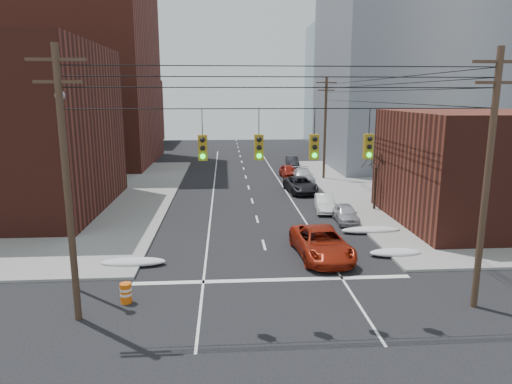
{
  "coord_description": "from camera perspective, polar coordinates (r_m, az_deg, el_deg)",
  "views": [
    {
      "loc": [
        -2.34,
        -14.88,
        9.12
      ],
      "look_at": [
        -0.37,
        13.73,
        3.0
      ],
      "focal_mm": 32.0,
      "sensor_mm": 36.0,
      "label": 1
    }
  ],
  "objects": [
    {
      "name": "lot_car_d",
      "position": [
        45.66,
        -24.27,
        0.55
      ],
      "size": [
        4.18,
        1.71,
        1.42
      ],
      "primitive_type": "imported",
      "rotation": [
        0.0,
        0.0,
        1.56
      ],
      "color": "#B4B4B9",
      "rests_on": "sidewalk_nw"
    },
    {
      "name": "red_pickup",
      "position": [
        26.48,
        8.18,
        -6.33
      ],
      "size": [
        3.13,
        6.11,
        1.65
      ],
      "primitive_type": "imported",
      "rotation": [
        0.0,
        0.0,
        0.07
      ],
      "color": "#99210D",
      "rests_on": "ground"
    },
    {
      "name": "construction_barrel",
      "position": [
        21.63,
        -15.95,
        -12.01
      ],
      "size": [
        0.61,
        0.61,
        0.91
      ],
      "rotation": [
        0.0,
        0.0,
        -0.18
      ],
      "color": "#E75B0C",
      "rests_on": "ground"
    },
    {
      "name": "utility_pole_far",
      "position": [
        50.18,
        8.64,
        8.1
      ],
      "size": [
        2.2,
        0.28,
        11.0
      ],
      "color": "#473323",
      "rests_on": "ground"
    },
    {
      "name": "building_brick_far",
      "position": [
        92.03,
        -19.1,
        9.45
      ],
      "size": [
        22.0,
        18.0,
        12.0
      ],
      "primitive_type": "cube",
      "color": "#4F2017",
      "rests_on": "ground"
    },
    {
      "name": "lot_car_c",
      "position": [
        45.1,
        -26.7,
        0.25
      ],
      "size": [
        5.5,
        3.07,
        1.51
      ],
      "primitive_type": "imported",
      "rotation": [
        0.0,
        0.0,
        1.76
      ],
      "color": "black",
      "rests_on": "sidewalk_nw"
    },
    {
      "name": "parked_car_b",
      "position": [
        36.78,
        8.6,
        -1.39
      ],
      "size": [
        1.91,
        4.18,
        1.33
      ],
      "primitive_type": "imported",
      "rotation": [
        0.0,
        0.0,
        -0.13
      ],
      "color": "white",
      "rests_on": "ground"
    },
    {
      "name": "parked_car_c",
      "position": [
        43.53,
        5.58,
        0.88
      ],
      "size": [
        2.94,
        5.5,
        1.47
      ],
      "primitive_type": "imported",
      "rotation": [
        0.0,
        0.0,
        0.1
      ],
      "color": "black",
      "rests_on": "ground"
    },
    {
      "name": "street_light",
      "position": [
        22.36,
        -22.56,
        1.9
      ],
      "size": [
        0.44,
        0.44,
        9.32
      ],
      "color": "gray",
      "rests_on": "ground"
    },
    {
      "name": "snow_east_far",
      "position": [
        31.76,
        14.15,
        -4.63
      ],
      "size": [
        4.0,
        1.08,
        0.42
      ],
      "primitive_type": "ellipsoid",
      "color": "silver",
      "rests_on": "ground"
    },
    {
      "name": "parked_car_d",
      "position": [
        48.51,
        5.91,
        2.01
      ],
      "size": [
        2.15,
        5.04,
        1.45
      ],
      "primitive_type": "imported",
      "rotation": [
        0.0,
        0.0,
        -0.02
      ],
      "color": "silver",
      "rests_on": "ground"
    },
    {
      "name": "building_storefront",
      "position": [
        37.33,
        29.17,
        2.63
      ],
      "size": [
        16.0,
        12.0,
        8.0
      ],
      "primitive_type": "cube",
      "color": "#4F2017",
      "rests_on": "ground"
    },
    {
      "name": "parked_car_a",
      "position": [
        33.94,
        11.13,
        -2.63
      ],
      "size": [
        1.71,
        3.9,
        1.3
      ],
      "primitive_type": "imported",
      "rotation": [
        0.0,
        0.0,
        -0.05
      ],
      "color": "silver",
      "rests_on": "ground"
    },
    {
      "name": "utility_pole_right",
      "position": [
        21.18,
        26.94,
        1.67
      ],
      "size": [
        2.2,
        0.28,
        11.0
      ],
      "color": "#473323",
      "rests_on": "ground"
    },
    {
      "name": "lot_car_b",
      "position": [
        44.25,
        -20.83,
        0.41
      ],
      "size": [
        5.07,
        3.43,
        1.29
      ],
      "primitive_type": "imported",
      "rotation": [
        0.0,
        0.0,
        1.27
      ],
      "color": "#B7B7BC",
      "rests_on": "sidewalk_nw"
    },
    {
      "name": "snow_ne",
      "position": [
        27.73,
        17.01,
        -7.25
      ],
      "size": [
        3.0,
        1.08,
        0.42
      ],
      "primitive_type": "ellipsoid",
      "color": "silver",
      "rests_on": "ground"
    },
    {
      "name": "ground",
      "position": [
        17.61,
        4.54,
        -19.19
      ],
      "size": [
        160.0,
        160.0,
        0.0
      ],
      "primitive_type": "plane",
      "color": "black",
      "rests_on": "ground"
    },
    {
      "name": "lot_car_a",
      "position": [
        43.65,
        -21.49,
        0.22
      ],
      "size": [
        4.09,
        1.77,
        1.31
      ],
      "primitive_type": "imported",
      "rotation": [
        0.0,
        0.0,
        1.47
      ],
      "color": "silver",
      "rests_on": "sidewalk_nw"
    },
    {
      "name": "building_office",
      "position": [
        63.8,
        19.12,
        14.44
      ],
      "size": [
        22.0,
        20.0,
        25.0
      ],
      "primitive_type": "cube",
      "color": "gray",
      "rests_on": "ground"
    },
    {
      "name": "bare_tree",
      "position": [
        37.48,
        14.69,
        1.2
      ],
      "size": [
        2.09,
        2.2,
        4.93
      ],
      "color": "black",
      "rests_on": "ground"
    },
    {
      "name": "building_glass",
      "position": [
        88.89,
        13.65,
        12.93
      ],
      "size": [
        20.0,
        18.0,
        22.0
      ],
      "primitive_type": "cube",
      "color": "gray",
      "rests_on": "ground"
    },
    {
      "name": "building_brick_tall",
      "position": [
        66.76,
        -23.84,
        16.12
      ],
      "size": [
        24.0,
        20.0,
        30.0
      ],
      "primitive_type": "cube",
      "color": "maroon",
      "rests_on": "ground"
    },
    {
      "name": "utility_pole_left",
      "position": [
        19.2,
        -22.57,
        1.11
      ],
      "size": [
        2.2,
        0.28,
        11.0
      ],
      "color": "#473323",
      "rests_on": "ground"
    },
    {
      "name": "snow_nw",
      "position": [
        25.99,
        -15.07,
        -8.44
      ],
      "size": [
        3.5,
        1.08,
        0.42
      ],
      "primitive_type": "ellipsoid",
      "color": "silver",
      "rests_on": "ground"
    },
    {
      "name": "parked_car_f",
      "position": [
        59.63,
        4.54,
        3.85
      ],
      "size": [
        1.45,
        3.99,
        1.31
      ],
      "primitive_type": "imported",
      "rotation": [
        0.0,
        0.0,
        -0.02
      ],
      "color": "black",
      "rests_on": "ground"
    },
    {
      "name": "traffic_signals",
      "position": [
        18.12,
        3.84,
        5.83
      ],
      "size": [
        17.0,
        0.42,
        2.02
      ],
      "color": "black",
      "rests_on": "ground"
    },
    {
      "name": "parked_car_e",
      "position": [
        51.27,
        4.13,
        2.59
      ],
      "size": [
        2.0,
        4.34,
        1.44
      ],
      "primitive_type": "imported",
      "rotation": [
        0.0,
        0.0,
        0.07
      ],
      "color": "maroon",
      "rests_on": "ground"
    }
  ]
}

